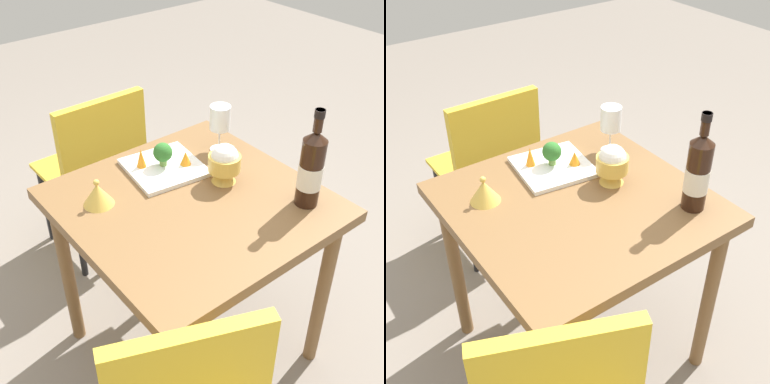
# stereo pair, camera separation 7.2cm
# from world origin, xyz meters

# --- Properties ---
(ground_plane) EXTENTS (8.00, 8.00, 0.00)m
(ground_plane) POSITION_xyz_m (0.00, 0.00, 0.00)
(ground_plane) COLOR gray
(dining_table) EXTENTS (0.79, 0.79, 0.74)m
(dining_table) POSITION_xyz_m (0.00, 0.00, 0.64)
(dining_table) COLOR brown
(dining_table) RESTS_ON ground_plane
(chair_by_wall) EXTENTS (0.40, 0.40, 0.85)m
(chair_by_wall) POSITION_xyz_m (-0.03, -0.70, 0.53)
(chair_by_wall) COLOR gold
(chair_by_wall) RESTS_ON ground_plane
(wine_bottle) EXTENTS (0.08, 0.08, 0.33)m
(wine_bottle) POSITION_xyz_m (-0.27, 0.24, 0.87)
(wine_bottle) COLOR black
(wine_bottle) RESTS_ON dining_table
(wine_glass) EXTENTS (0.08, 0.08, 0.18)m
(wine_glass) POSITION_xyz_m (-0.28, -0.18, 0.87)
(wine_glass) COLOR white
(wine_glass) RESTS_ON dining_table
(rice_bowl) EXTENTS (0.11, 0.11, 0.14)m
(rice_bowl) POSITION_xyz_m (-0.15, -0.02, 0.81)
(rice_bowl) COLOR gold
(rice_bowl) RESTS_ON dining_table
(rice_bowl_lid) EXTENTS (0.10, 0.10, 0.09)m
(rice_bowl_lid) POSITION_xyz_m (0.25, -0.17, 0.77)
(rice_bowl_lid) COLOR gold
(rice_bowl_lid) RESTS_ON dining_table
(serving_plate) EXTENTS (0.28, 0.28, 0.02)m
(serving_plate) POSITION_xyz_m (-0.04, -0.20, 0.74)
(serving_plate) COLOR white
(serving_plate) RESTS_ON dining_table
(broccoli_floret) EXTENTS (0.07, 0.07, 0.09)m
(broccoli_floret) POSITION_xyz_m (-0.04, -0.21, 0.80)
(broccoli_floret) COLOR #729E4C
(broccoli_floret) RESTS_ON serving_plate
(carrot_garnish_left) EXTENTS (0.04, 0.04, 0.05)m
(carrot_garnish_left) POSITION_xyz_m (-0.10, -0.16, 0.78)
(carrot_garnish_left) COLOR orange
(carrot_garnish_left) RESTS_ON serving_plate
(carrot_garnish_right) EXTENTS (0.03, 0.03, 0.07)m
(carrot_garnish_right) POSITION_xyz_m (0.03, -0.25, 0.79)
(carrot_garnish_right) COLOR orange
(carrot_garnish_right) RESTS_ON serving_plate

